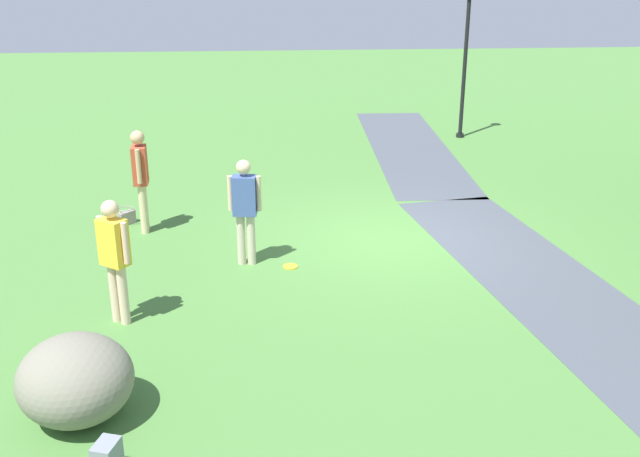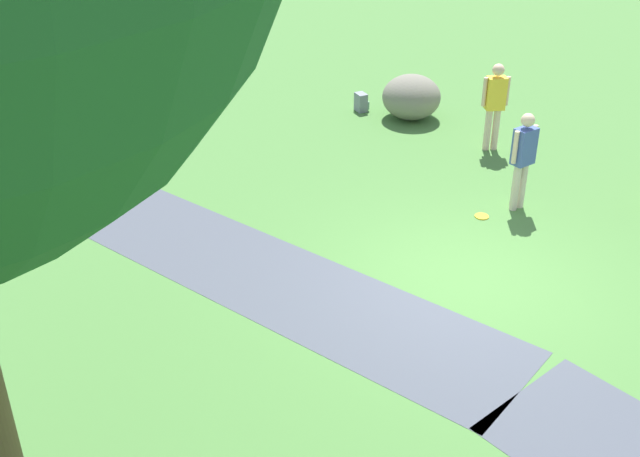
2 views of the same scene
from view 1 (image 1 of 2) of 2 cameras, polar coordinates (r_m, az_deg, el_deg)
name	(u,v)px [view 1 (image 1 of 2)]	position (r m, az deg, el deg)	size (l,w,h in m)	color
ground_plane	(391,240)	(12.74, 5.46, -0.90)	(48.00, 48.00, 0.00)	#477838
footpath_segment_near	(410,148)	(18.60, 6.93, 6.18)	(8.04, 2.03, 0.01)	#454B54
footpath_segment_mid	(547,285)	(11.55, 17.07, -4.19)	(8.20, 3.16, 0.01)	#454B54
lamp_post	(466,48)	(19.46, 11.17, 13.50)	(0.28, 0.28, 3.74)	black
lawn_boulder	(75,380)	(8.36, -18.31, -10.98)	(1.73, 1.73, 0.94)	slate
woman_with_handbag	(141,173)	(13.10, -13.65, 4.14)	(0.52, 0.26, 1.82)	beige
man_near_boulder	(245,205)	(11.48, -5.81, 1.84)	(0.28, 0.52, 1.71)	beige
passerby_on_path	(115,253)	(9.98, -15.54, -1.82)	(0.41, 0.44, 1.73)	beige
handbag_on_grass	(127,217)	(13.81, -14.66, 0.88)	(0.38, 0.38, 0.31)	gray
frisbee_on_grass	(290,266)	(11.66, -2.29, -2.94)	(0.24, 0.24, 0.02)	gold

